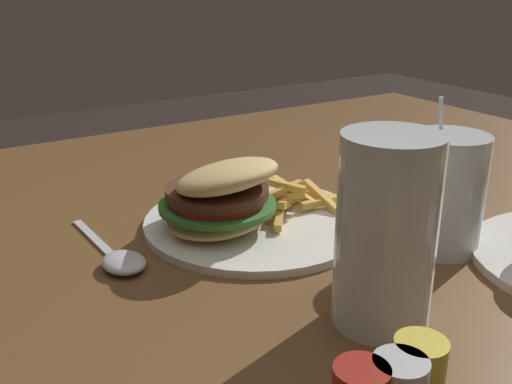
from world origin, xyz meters
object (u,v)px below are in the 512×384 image
at_px(juice_glass, 444,196).
at_px(beer_glass, 386,237).
at_px(meal_plate_near, 237,206).
at_px(spoon, 121,260).

bearing_deg(juice_glass, beer_glass, 24.88).
bearing_deg(meal_plate_near, juice_glass, 137.16).
distance_m(meal_plate_near, spoon, 0.16).
bearing_deg(spoon, meal_plate_near, 92.08).
height_order(meal_plate_near, spoon, meal_plate_near).
xyz_separation_m(beer_glass, juice_glass, (-0.17, -0.08, -0.02)).
xyz_separation_m(meal_plate_near, spoon, (0.15, 0.01, -0.03)).
distance_m(beer_glass, spoon, 0.29).
relative_size(meal_plate_near, juice_glass, 1.66).
bearing_deg(meal_plate_near, spoon, 4.49).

